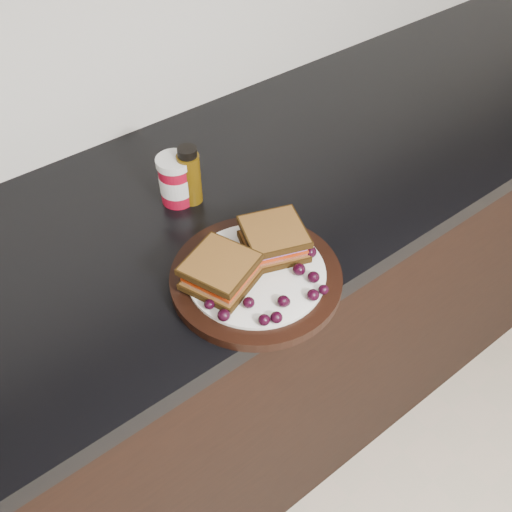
% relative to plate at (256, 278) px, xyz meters
% --- Properties ---
extents(base_cabinets, '(3.96, 0.58, 0.86)m').
position_rel_plate_xyz_m(base_cabinets, '(-0.02, 0.21, -0.48)').
color(base_cabinets, black).
rests_on(base_cabinets, ground_plane).
extents(countertop, '(3.98, 0.60, 0.04)m').
position_rel_plate_xyz_m(countertop, '(-0.02, 0.21, -0.03)').
color(countertop, black).
rests_on(countertop, base_cabinets).
extents(plate, '(0.28, 0.28, 0.02)m').
position_rel_plate_xyz_m(plate, '(0.00, 0.00, 0.00)').
color(plate, black).
rests_on(plate, countertop).
extents(sandwich_left, '(0.13, 0.13, 0.05)m').
position_rel_plate_xyz_m(sandwich_left, '(-0.06, 0.02, 0.04)').
color(sandwich_left, brown).
rests_on(sandwich_left, plate).
extents(sandwich_right, '(0.13, 0.13, 0.05)m').
position_rel_plate_xyz_m(sandwich_right, '(0.05, 0.02, 0.04)').
color(sandwich_right, brown).
rests_on(sandwich_right, plate).
extents(grape_0, '(0.02, 0.02, 0.02)m').
position_rel_plate_xyz_m(grape_0, '(-0.10, -0.05, 0.02)').
color(grape_0, black).
rests_on(grape_0, plate).
extents(grape_1, '(0.02, 0.02, 0.02)m').
position_rel_plate_xyz_m(grape_1, '(-0.05, -0.05, 0.02)').
color(grape_1, black).
rests_on(grape_1, plate).
extents(grape_2, '(0.02, 0.02, 0.02)m').
position_rel_plate_xyz_m(grape_2, '(-0.05, -0.09, 0.02)').
color(grape_2, black).
rests_on(grape_2, plate).
extents(grape_3, '(0.02, 0.02, 0.02)m').
position_rel_plate_xyz_m(grape_3, '(-0.04, -0.10, 0.02)').
color(grape_3, black).
rests_on(grape_3, plate).
extents(grape_4, '(0.02, 0.02, 0.02)m').
position_rel_plate_xyz_m(grape_4, '(-0.01, -0.08, 0.02)').
color(grape_4, black).
rests_on(grape_4, plate).
extents(grape_5, '(0.02, 0.02, 0.01)m').
position_rel_plate_xyz_m(grape_5, '(-0.01, -0.08, 0.02)').
color(grape_5, black).
rests_on(grape_5, plate).
extents(grape_6, '(0.02, 0.02, 0.02)m').
position_rel_plate_xyz_m(grape_6, '(0.03, -0.10, 0.02)').
color(grape_6, black).
rests_on(grape_6, plate).
extents(grape_7, '(0.02, 0.02, 0.02)m').
position_rel_plate_xyz_m(grape_7, '(0.06, -0.10, 0.02)').
color(grape_7, black).
rests_on(grape_7, plate).
extents(grape_8, '(0.02, 0.02, 0.02)m').
position_rel_plate_xyz_m(grape_8, '(0.06, -0.07, 0.02)').
color(grape_8, black).
rests_on(grape_8, plate).
extents(grape_9, '(0.02, 0.02, 0.02)m').
position_rel_plate_xyz_m(grape_9, '(0.05, -0.05, 0.02)').
color(grape_9, black).
rests_on(grape_9, plate).
extents(grape_10, '(0.02, 0.02, 0.02)m').
position_rel_plate_xyz_m(grape_10, '(0.09, -0.03, 0.02)').
color(grape_10, black).
rests_on(grape_10, plate).
extents(grape_11, '(0.02, 0.02, 0.02)m').
position_rel_plate_xyz_m(grape_11, '(0.06, -0.01, 0.02)').
color(grape_11, black).
rests_on(grape_11, plate).
extents(grape_12, '(0.02, 0.02, 0.02)m').
position_rel_plate_xyz_m(grape_12, '(0.08, 0.00, 0.02)').
color(grape_12, black).
rests_on(grape_12, plate).
extents(grape_13, '(0.02, 0.02, 0.02)m').
position_rel_plate_xyz_m(grape_13, '(0.06, 0.04, 0.02)').
color(grape_13, black).
rests_on(grape_13, plate).
extents(grape_14, '(0.02, 0.02, 0.02)m').
position_rel_plate_xyz_m(grape_14, '(-0.04, 0.06, 0.02)').
color(grape_14, black).
rests_on(grape_14, plate).
extents(grape_15, '(0.02, 0.02, 0.02)m').
position_rel_plate_xyz_m(grape_15, '(-0.03, 0.03, 0.03)').
color(grape_15, black).
rests_on(grape_15, plate).
extents(grape_16, '(0.02, 0.02, 0.02)m').
position_rel_plate_xyz_m(grape_16, '(-0.07, 0.03, 0.02)').
color(grape_16, black).
rests_on(grape_16, plate).
extents(grape_17, '(0.02, 0.02, 0.02)m').
position_rel_plate_xyz_m(grape_17, '(-0.07, -0.00, 0.02)').
color(grape_17, black).
rests_on(grape_17, plate).
extents(grape_18, '(0.02, 0.02, 0.02)m').
position_rel_plate_xyz_m(grape_18, '(-0.10, -0.02, 0.02)').
color(grape_18, black).
rests_on(grape_18, plate).
extents(grape_19, '(0.02, 0.02, 0.02)m').
position_rel_plate_xyz_m(grape_19, '(-0.06, 0.06, 0.02)').
color(grape_19, black).
rests_on(grape_19, plate).
extents(grape_20, '(0.02, 0.02, 0.02)m').
position_rel_plate_xyz_m(grape_20, '(-0.06, 0.00, 0.02)').
color(grape_20, black).
rests_on(grape_20, plate).
extents(grape_21, '(0.02, 0.02, 0.02)m').
position_rel_plate_xyz_m(grape_21, '(-0.06, -0.00, 0.02)').
color(grape_21, black).
rests_on(grape_21, plate).
extents(condiment_jar, '(0.08, 0.08, 0.10)m').
position_rel_plate_xyz_m(condiment_jar, '(0.01, 0.25, 0.04)').
color(condiment_jar, maroon).
rests_on(condiment_jar, countertop).
extents(oil_bottle, '(0.06, 0.06, 0.12)m').
position_rel_plate_xyz_m(oil_bottle, '(0.03, 0.24, 0.05)').
color(oil_bottle, '#4F3607').
rests_on(oil_bottle, countertop).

